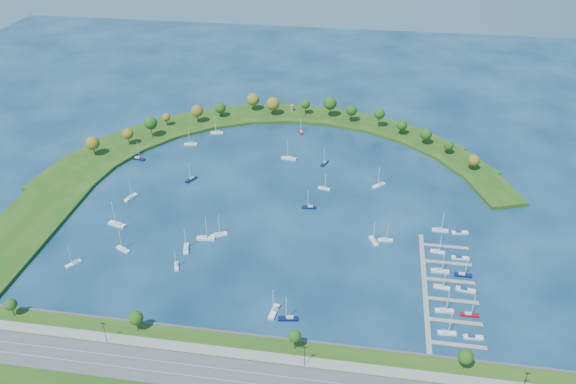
# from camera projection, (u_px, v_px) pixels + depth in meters

# --- Properties ---
(ground) EXTENTS (700.00, 700.00, 0.00)m
(ground) POSITION_uv_depth(u_px,v_px,m) (278.00, 202.00, 319.59)
(ground) COLOR #07233D
(ground) RESTS_ON ground
(south_shoreline) EXTENTS (420.00, 43.10, 11.60)m
(south_shoreline) POSITION_uv_depth(u_px,v_px,m) (223.00, 373.00, 215.90)
(south_shoreline) COLOR #1E4512
(south_shoreline) RESTS_ON ground
(breakwater) EXTENTS (286.74, 247.64, 2.00)m
(breakwater) POSITION_uv_depth(u_px,v_px,m) (220.00, 154.00, 366.00)
(breakwater) COLOR #1E4512
(breakwater) RESTS_ON ground
(breakwater_trees) EXTENTS (242.93, 93.95, 15.28)m
(breakwater_trees) POSITION_uv_depth(u_px,v_px,m) (274.00, 117.00, 391.49)
(breakwater_trees) COLOR #382314
(breakwater_trees) RESTS_ON breakwater
(harbor_tower) EXTENTS (2.60, 2.60, 4.65)m
(harbor_tower) POSITION_uv_depth(u_px,v_px,m) (292.00, 108.00, 420.12)
(harbor_tower) COLOR gray
(harbor_tower) RESTS_ON breakwater
(dock_system) EXTENTS (24.28, 82.00, 1.60)m
(dock_system) POSITION_uv_depth(u_px,v_px,m) (441.00, 289.00, 257.07)
(dock_system) COLOR gray
(dock_system) RESTS_ON ground
(moored_boat_0) EXTENTS (8.66, 3.55, 12.36)m
(moored_boat_0) POSITION_uv_depth(u_px,v_px,m) (288.00, 318.00, 240.98)
(moored_boat_0) COLOR #0A1542
(moored_boat_0) RESTS_ON ground
(moored_boat_1) EXTENTS (5.58, 9.22, 13.11)m
(moored_boat_1) POSITION_uv_depth(u_px,v_px,m) (131.00, 197.00, 322.31)
(moored_boat_1) COLOR white
(moored_boat_1) RESTS_ON ground
(moored_boat_2) EXTENTS (8.91, 3.69, 12.71)m
(moored_boat_2) POSITION_uv_depth(u_px,v_px,m) (217.00, 132.00, 393.41)
(moored_boat_2) COLOR white
(moored_boat_2) RESTS_ON ground
(moored_boat_3) EXTENTS (4.51, 8.89, 12.59)m
(moored_boat_3) POSITION_uv_depth(u_px,v_px,m) (186.00, 248.00, 281.99)
(moored_boat_3) COLOR white
(moored_boat_3) RESTS_ON ground
(moored_boat_4) EXTENTS (9.40, 3.64, 13.47)m
(moored_boat_4) POSITION_uv_depth(u_px,v_px,m) (206.00, 238.00, 289.35)
(moored_boat_4) COLOR white
(moored_boat_4) RESTS_ON ground
(moored_boat_5) EXTENTS (7.86, 7.79, 12.71)m
(moored_boat_5) POSITION_uv_depth(u_px,v_px,m) (379.00, 185.00, 333.75)
(moored_boat_5) COLOR white
(moored_boat_5) RESTS_ON ground
(moored_boat_6) EXTENTS (7.29, 3.18, 10.37)m
(moored_boat_6) POSITION_uv_depth(u_px,v_px,m) (324.00, 188.00, 330.85)
(moored_boat_6) COLOR white
(moored_boat_6) RESTS_ON ground
(moored_boat_7) EXTENTS (10.38, 5.39, 14.69)m
(moored_boat_7) POSITION_uv_depth(u_px,v_px,m) (117.00, 224.00, 299.63)
(moored_boat_7) COLOR white
(moored_boat_7) RESTS_ON ground
(moored_boat_8) EXTENTS (8.74, 3.81, 12.43)m
(moored_boat_8) POSITION_uv_depth(u_px,v_px,m) (191.00, 144.00, 378.68)
(moored_boat_8) COLOR white
(moored_boat_8) RESTS_ON ground
(moored_boat_9) EXTENTS (4.81, 7.14, 10.27)m
(moored_boat_9) POSITION_uv_depth(u_px,v_px,m) (301.00, 132.00, 394.53)
(moored_boat_9) COLOR maroon
(moored_boat_9) RESTS_ON ground
(moored_boat_10) EXTENTS (9.69, 3.72, 13.88)m
(moored_boat_10) POSITION_uv_depth(u_px,v_px,m) (289.00, 158.00, 361.64)
(moored_boat_10) COLOR white
(moored_boat_10) RESTS_ON ground
(moored_boat_11) EXTENTS (5.39, 8.31, 11.89)m
(moored_boat_11) POSITION_uv_depth(u_px,v_px,m) (374.00, 240.00, 287.49)
(moored_boat_11) COLOR white
(moored_boat_11) RESTS_ON ground
(moored_boat_12) EXTENTS (4.05, 7.04, 9.99)m
(moored_boat_12) POSITION_uv_depth(u_px,v_px,m) (176.00, 266.00, 270.59)
(moored_boat_12) COLOR white
(moored_boat_12) RESTS_ON ground
(moored_boat_13) EXTENTS (6.27, 7.52, 11.35)m
(moored_boat_13) POSITION_uv_depth(u_px,v_px,m) (73.00, 263.00, 272.18)
(moored_boat_13) COLOR white
(moored_boat_13) RESTS_ON ground
(moored_boat_14) EXTENTS (4.84, 7.68, 10.96)m
(moored_boat_14) POSITION_uv_depth(u_px,v_px,m) (325.00, 163.00, 356.35)
(moored_boat_14) COLOR #0A1542
(moored_boat_14) RESTS_ON ground
(moored_boat_15) EXTENTS (8.65, 3.86, 12.29)m
(moored_boat_15) POSITION_uv_depth(u_px,v_px,m) (138.00, 158.00, 361.39)
(moored_boat_15) COLOR #0A1542
(moored_boat_15) RESTS_ON ground
(moored_boat_16) EXTENTS (8.93, 6.58, 13.05)m
(moored_boat_16) POSITION_uv_depth(u_px,v_px,m) (218.00, 234.00, 291.77)
(moored_boat_16) COLOR white
(moored_boat_16) RESTS_ON ground
(moored_boat_17) EXTENTS (7.70, 3.01, 11.03)m
(moored_boat_17) POSITION_uv_depth(u_px,v_px,m) (385.00, 239.00, 288.19)
(moored_boat_17) COLOR white
(moored_boat_17) RESTS_ON ground
(moored_boat_18) EXTENTS (7.91, 2.78, 11.41)m
(moored_boat_18) POSITION_uv_depth(u_px,v_px,m) (309.00, 207.00, 313.85)
(moored_boat_18) COLOR #0A1542
(moored_boat_18) RESTS_ON ground
(moored_boat_19) EXTENTS (8.23, 5.57, 11.84)m
(moored_boat_19) POSITION_uv_depth(u_px,v_px,m) (123.00, 249.00, 281.53)
(moored_boat_19) COLOR white
(moored_boat_19) RESTS_ON ground
(moored_boat_20) EXTENTS (5.92, 8.39, 12.16)m
(moored_boat_20) POSITION_uv_depth(u_px,v_px,m) (191.00, 179.00, 339.55)
(moored_boat_20) COLOR #0A1542
(moored_boat_20) RESTS_ON ground
(moored_boat_21) EXTENTS (3.81, 9.43, 13.47)m
(moored_boat_21) POSITION_uv_depth(u_px,v_px,m) (274.00, 311.00, 244.45)
(moored_boat_21) COLOR white
(moored_boat_21) RESTS_ON ground
(docked_boat_0) EXTENTS (7.80, 2.71, 11.26)m
(docked_boat_0) POSITION_uv_depth(u_px,v_px,m) (447.00, 332.00, 233.95)
(docked_boat_0) COLOR white
(docked_boat_0) RESTS_ON ground
(docked_boat_1) EXTENTS (8.01, 2.53, 1.62)m
(docked_boat_1) POSITION_uv_depth(u_px,v_px,m) (473.00, 337.00, 232.14)
(docked_boat_1) COLOR white
(docked_boat_1) RESTS_ON ground
(docked_boat_2) EXTENTS (8.00, 2.75, 11.56)m
(docked_boat_2) POSITION_uv_depth(u_px,v_px,m) (444.00, 310.00, 245.05)
(docked_boat_2) COLOR white
(docked_boat_2) RESTS_ON ground
(docked_boat_3) EXTENTS (7.82, 2.31, 11.45)m
(docked_boat_3) POSITION_uv_depth(u_px,v_px,m) (470.00, 314.00, 242.94)
(docked_boat_3) COLOR maroon
(docked_boat_3) RESTS_ON ground
(docked_boat_4) EXTENTS (7.53, 3.07, 10.75)m
(docked_boat_4) POSITION_uv_depth(u_px,v_px,m) (442.00, 287.00, 257.87)
(docked_boat_4) COLOR white
(docked_boat_4) RESTS_ON ground
(docked_boat_5) EXTENTS (8.97, 3.89, 1.77)m
(docked_boat_5) POSITION_uv_depth(u_px,v_px,m) (465.00, 290.00, 256.48)
(docked_boat_5) COLOR white
(docked_boat_5) RESTS_ON ground
(docked_boat_6) EXTENTS (8.40, 2.58, 12.26)m
(docked_boat_6) POSITION_uv_depth(u_px,v_px,m) (440.00, 270.00, 267.48)
(docked_boat_6) COLOR white
(docked_boat_6) RESTS_ON ground
(docked_boat_7) EXTENTS (7.96, 2.31, 11.66)m
(docked_boat_7) POSITION_uv_depth(u_px,v_px,m) (463.00, 274.00, 265.03)
(docked_boat_7) COLOR #0A1542
(docked_boat_7) RESTS_ON ground
(docked_boat_8) EXTENTS (7.36, 3.05, 10.49)m
(docked_boat_8) POSITION_uv_depth(u_px,v_px,m) (438.00, 251.00, 280.12)
(docked_boat_8) COLOR white
(docked_boat_8) RESTS_ON ground
(docked_boat_9) EXTENTS (8.38, 2.48, 1.70)m
(docked_boat_9) POSITION_uv_depth(u_px,v_px,m) (460.00, 258.00, 276.01)
(docked_boat_9) COLOR white
(docked_boat_9) RESTS_ON ground
(docked_boat_10) EXTENTS (8.25, 2.43, 12.08)m
(docked_boat_10) POSITION_uv_depth(u_px,v_px,m) (440.00, 230.00, 295.42)
(docked_boat_10) COLOR white
(docked_boat_10) RESTS_ON ground
(docked_boat_11) EXTENTS (8.63, 3.62, 1.71)m
(docked_boat_11) POSITION_uv_depth(u_px,v_px,m) (460.00, 232.00, 293.85)
(docked_boat_11) COLOR white
(docked_boat_11) RESTS_ON ground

